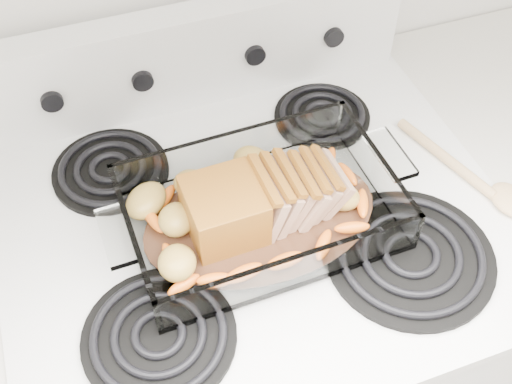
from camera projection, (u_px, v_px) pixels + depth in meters
name	position (u px, v px, depth m)	size (l,w,h in m)	color
electric_range	(253.00, 346.00, 1.35)	(0.78, 0.70, 1.12)	white
baking_dish	(261.00, 213.00, 0.97)	(0.39, 0.26, 0.08)	white
pork_roast	(251.00, 204.00, 0.94)	(0.24, 0.11, 0.09)	#925A18
roast_vegetables	(250.00, 194.00, 0.98)	(0.35, 0.19, 0.04)	orange
wooden_spoon	(481.00, 181.00, 1.03)	(0.11, 0.25, 0.02)	tan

